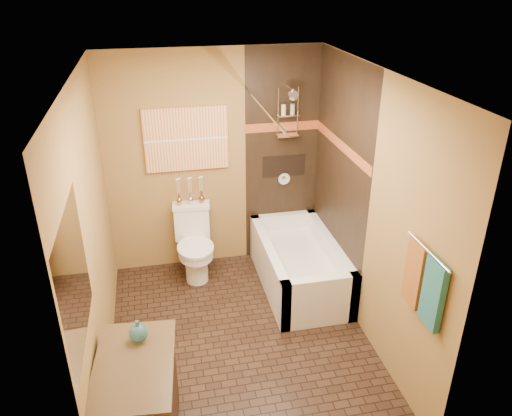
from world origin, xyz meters
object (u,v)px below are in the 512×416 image
object	(u,v)px
toilet	(194,243)
vanity	(138,405)
sunset_painting	(186,139)
bathtub	(299,268)

from	to	relation	value
toilet	vanity	distance (m)	2.29
sunset_painting	vanity	distance (m)	2.80
sunset_painting	bathtub	size ratio (longest dim) A/B	0.60
sunset_painting	vanity	world-z (taller)	sunset_painting
sunset_painting	bathtub	bearing A→B (deg)	-33.41
toilet	vanity	bearing A→B (deg)	-100.36
sunset_painting	toilet	distance (m)	1.17
toilet	bathtub	bearing A→B (deg)	-17.06
sunset_painting	vanity	xyz separation A→B (m)	(-0.63, -2.48, -1.15)
sunset_painting	bathtub	distance (m)	1.87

